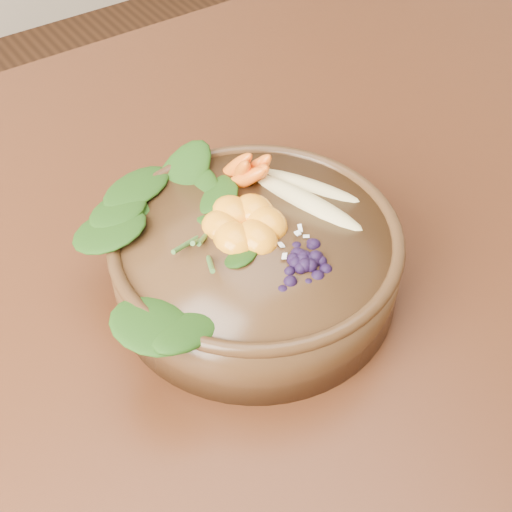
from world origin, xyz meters
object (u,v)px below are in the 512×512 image
dining_table (320,219)px  banana_halves (309,183)px  carrot_cluster (236,146)px  blueberry_pile (305,249)px  kale_heap (179,213)px  mandarin_cluster (244,214)px  stoneware_bowl (256,263)px

dining_table → banana_halves: size_ratio=9.59×
carrot_cluster → blueberry_pile: carrot_cluster is taller
carrot_cluster → kale_heap: bearing=-169.5°
dining_table → kale_heap: kale_heap is taller
dining_table → kale_heap: (-0.25, -0.08, 0.19)m
blueberry_pile → carrot_cluster: bearing=82.5°
kale_heap → banana_halves: 0.14m
carrot_cluster → blueberry_pile: size_ratio=0.60×
dining_table → banana_halves: bearing=-136.9°
kale_heap → mandarin_cluster: (0.06, -0.03, -0.01)m
dining_table → mandarin_cluster: mandarin_cluster is taller
dining_table → banana_halves: banana_halves is taller
stoneware_bowl → mandarin_cluster: (-0.00, 0.02, 0.06)m
carrot_cluster → banana_halves: (0.05, -0.07, -0.03)m
dining_table → stoneware_bowl: 0.26m
kale_heap → carrot_cluster: (0.09, 0.04, 0.02)m
mandarin_cluster → carrot_cluster: bearing=62.2°
dining_table → mandarin_cluster: bearing=-151.1°
banana_halves → carrot_cluster: bearing=113.1°
carrot_cluster → blueberry_pile: (-0.02, -0.15, -0.02)m
blueberry_pile → dining_table: bearing=46.1°
dining_table → stoneware_bowl: bearing=-146.9°
banana_halves → kale_heap: bearing=156.5°
mandarin_cluster → blueberry_pile: blueberry_pile is taller
stoneware_bowl → carrot_cluster: 0.12m
stoneware_bowl → kale_heap: kale_heap is taller
carrot_cluster → dining_table: bearing=1.3°
stoneware_bowl → mandarin_cluster: size_ratio=3.15×
kale_heap → mandarin_cluster: bearing=-29.7°
banana_halves → stoneware_bowl: bearing=-177.3°
stoneware_bowl → banana_halves: size_ratio=1.75×
carrot_cluster → mandarin_cluster: bearing=-129.8°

